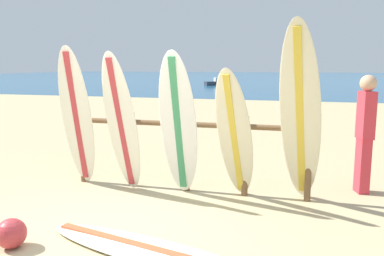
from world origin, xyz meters
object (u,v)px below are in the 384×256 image
(surfboard_leaning_far_left, at_px, (77,118))
(surfboard_leaning_center_left, at_px, (178,125))
(surfboard_rack, at_px, (187,144))
(surfboard_leaning_center, at_px, (235,136))
(small_boat_offshore, at_px, (220,82))
(beach_ball, at_px, (11,233))
(surfboard_leaning_center_right, at_px, (300,117))
(surfboard_leaning_left, at_px, (122,124))
(surfboard_lying_on_sand, at_px, (152,251))
(beachgoer_standing, at_px, (365,129))

(surfboard_leaning_far_left, xyz_separation_m, surfboard_leaning_center_left, (1.65, -0.04, -0.04))
(surfboard_rack, xyz_separation_m, surfboard_leaning_center, (0.78, -0.32, 0.21))
(surfboard_leaning_center_left, relative_size, small_boat_offshore, 0.76)
(surfboard_leaning_center, distance_m, beach_ball, 2.98)
(surfboard_leaning_center_right, distance_m, beach_ball, 3.68)
(surfboard_leaning_center_left, xyz_separation_m, surfboard_leaning_center_right, (1.67, -0.01, 0.18))
(surfboard_leaning_center_left, xyz_separation_m, surfboard_leaning_center, (0.81, 0.02, -0.11))
(beach_ball, bearing_deg, surfboard_leaning_far_left, 102.06)
(surfboard_rack, height_order, surfboard_leaning_left, surfboard_leaning_left)
(surfboard_leaning_center, bearing_deg, surfboard_rack, 157.90)
(surfboard_leaning_far_left, relative_size, surfboard_leaning_center_left, 1.04)
(small_boat_offshore, bearing_deg, surfboard_leaning_center_right, -76.45)
(surfboard_rack, height_order, surfboard_lying_on_sand, surfboard_rack)
(surfboard_leaning_center_left, bearing_deg, surfboard_leaning_far_left, 178.61)
(surfboard_leaning_center_right, relative_size, small_boat_offshore, 0.89)
(surfboard_leaning_center_left, distance_m, beach_ball, 2.53)
(surfboard_leaning_left, xyz_separation_m, small_boat_offshore, (-5.09, 31.61, -0.80))
(surfboard_leaning_far_left, height_order, surfboard_leaning_center, surfboard_leaning_far_left)
(beachgoer_standing, height_order, small_boat_offshore, beachgoer_standing)
(surfboard_leaning_far_left, bearing_deg, beach_ball, -77.94)
(surfboard_leaning_far_left, distance_m, small_boat_offshore, 31.78)
(surfboard_leaning_center_left, relative_size, surfboard_leaning_center, 1.12)
(surfboard_rack, bearing_deg, small_boat_offshore, 100.81)
(small_boat_offshore, bearing_deg, surfboard_lying_on_sand, -79.44)
(surfboard_leaning_center_right, height_order, beachgoer_standing, surfboard_leaning_center_right)
(surfboard_leaning_center_left, height_order, small_boat_offshore, surfboard_leaning_center_left)
(surfboard_rack, relative_size, surfboard_leaning_center_right, 1.48)
(surfboard_leaning_center_right, bearing_deg, surfboard_leaning_left, -178.07)
(surfboard_lying_on_sand, distance_m, small_boat_offshore, 33.87)
(surfboard_leaning_center_left, height_order, surfboard_leaning_center_right, surfboard_leaning_center_right)
(beachgoer_standing, bearing_deg, surfboard_leaning_center_left, -159.83)
(surfboard_leaning_center_left, height_order, beach_ball, surfboard_leaning_center_left)
(surfboard_leaning_center_left, bearing_deg, beach_ball, -120.70)
(surfboard_rack, relative_size, surfboard_leaning_left, 1.74)
(surfboard_leaning_center_left, bearing_deg, surfboard_leaning_left, -173.75)
(surfboard_leaning_center_left, relative_size, beach_ball, 6.65)
(surfboard_leaning_center, bearing_deg, beachgoer_standing, 27.63)
(surfboard_leaning_center_right, relative_size, surfboard_lying_on_sand, 0.90)
(surfboard_leaning_left, bearing_deg, surfboard_leaning_center_right, 1.93)
(surfboard_leaning_center, bearing_deg, surfboard_leaning_center_right, -1.61)
(surfboard_rack, xyz_separation_m, surfboard_leaning_center_left, (-0.02, -0.34, 0.33))
(surfboard_leaning_left, relative_size, surfboard_lying_on_sand, 0.77)
(surfboard_leaning_left, relative_size, surfboard_leaning_center, 1.12)
(surfboard_leaning_center_left, xyz_separation_m, beachgoer_standing, (2.60, 0.95, -0.09))
(beachgoer_standing, bearing_deg, surfboard_lying_on_sand, -130.29)
(surfboard_rack, bearing_deg, beach_ball, -117.47)
(surfboard_leaning_far_left, height_order, surfboard_leaning_center_left, surfboard_leaning_far_left)
(surfboard_rack, distance_m, surfboard_leaning_center, 0.87)
(surfboard_leaning_far_left, distance_m, beachgoer_standing, 4.35)
(surfboard_leaning_center_left, bearing_deg, surfboard_leaning_center_right, -0.24)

